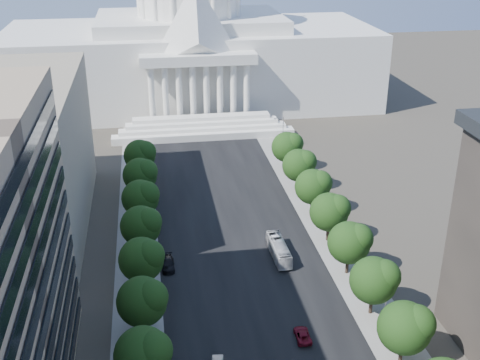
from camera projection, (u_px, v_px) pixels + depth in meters
road_asphalt at (233, 232)px, 121.32m from camera, size 30.00×260.00×0.01m
sidewalk_left at (137, 240)px, 118.60m from camera, size 8.00×260.00×0.02m
sidewalk_right at (323, 225)px, 124.05m from camera, size 8.00×260.00×0.02m
capitol at (191, 43)px, 198.99m from camera, size 120.00×56.00×73.00m
tree_l_d at (145, 354)px, 78.06m from camera, size 7.79×7.60×9.97m
tree_l_e at (144, 300)px, 88.90m from camera, size 7.79×7.60×9.97m
tree_l_f at (143, 258)px, 99.75m from camera, size 7.79×7.60×9.97m
tree_l_g at (142, 225)px, 110.59m from camera, size 7.79×7.60×9.97m
tree_l_h at (142, 197)px, 121.43m from camera, size 7.79×7.60×9.97m
tree_l_i at (141, 174)px, 132.28m from camera, size 7.79×7.60×9.97m
tree_l_j at (141, 154)px, 143.12m from camera, size 7.79×7.60×9.97m
tree_r_d at (407, 327)px, 83.22m from camera, size 7.79×7.60×9.97m
tree_r_e at (376, 279)px, 94.06m from camera, size 7.79×7.60×9.97m
tree_r_f at (351, 242)px, 104.91m from camera, size 7.79×7.60×9.97m
tree_r_g at (331, 211)px, 115.75m from camera, size 7.79×7.60×9.97m
tree_r_h at (314, 186)px, 126.59m from camera, size 7.79×7.60×9.97m
tree_r_i at (300, 164)px, 137.44m from camera, size 7.79×7.60×9.97m
tree_r_j at (288, 146)px, 148.28m from camera, size 7.79×7.60×9.97m
streetlight_c at (385, 281)px, 94.72m from camera, size 2.61×0.44×9.00m
streetlight_d at (337, 211)px, 117.31m from camera, size 2.61×0.44×9.00m
streetlight_e at (304, 163)px, 139.90m from camera, size 2.61×0.44×9.00m
streetlight_f at (281, 128)px, 162.49m from camera, size 2.61×0.44×9.00m
car_red at (303, 335)px, 90.59m from camera, size 2.28×4.73×1.30m
car_dark_b at (168, 264)px, 108.81m from camera, size 2.29×5.59×1.62m
city_bus at (279, 250)px, 112.04m from camera, size 2.80×11.10×3.08m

